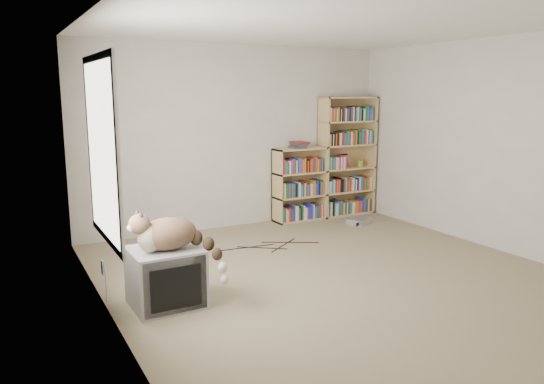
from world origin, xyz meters
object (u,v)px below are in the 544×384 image
crt_tv (166,277)px  bookcase_short (299,187)px  cat (176,238)px  dvd_player (359,221)px  bookcase_tall (346,159)px

crt_tv → bookcase_short: 3.47m
cat → dvd_player: 3.72m
cat → bookcase_tall: 4.13m
cat → dvd_player: bearing=23.5°
crt_tv → bookcase_tall: bearing=30.8°
dvd_player → cat: bearing=-177.6°
cat → bookcase_short: bearing=37.5°
crt_tv → cat: cat is taller
bookcase_tall → cat: bearing=-146.5°
bookcase_tall → bookcase_short: bearing=-180.0°
crt_tv → dvd_player: bearing=24.3°
bookcase_short → dvd_player: bearing=-42.4°
crt_tv → dvd_player: (3.34, 1.59, -0.22)m
cat → dvd_player: size_ratio=2.22×
crt_tv → cat: (0.08, -0.09, 0.37)m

